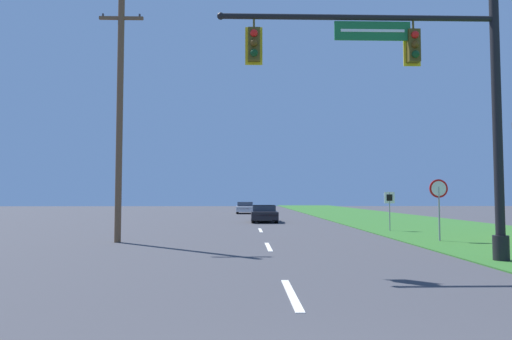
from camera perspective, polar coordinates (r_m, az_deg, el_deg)
The scene contains 8 objects.
grass_verge_right at distance 34.71m, azimuth 17.75°, elevation -6.14°, with size 10.00×110.00×0.04m.
road_center_line at distance 24.82m, azimuth 0.56°, elevation -7.54°, with size 0.16×34.80×0.01m.
signal_mast at distance 14.21m, azimuth 20.94°, elevation 8.69°, with size 8.30×0.47×7.87m.
car_ahead at distance 32.71m, azimuth 1.00°, elevation -5.46°, with size 1.85×4.23×1.19m.
far_car at distance 48.55m, azimuth -1.38°, elevation -4.73°, with size 1.82×4.22×1.19m.
stop_sign at distance 20.11m, azimuth 21.88°, elevation -3.02°, with size 0.76×0.07×2.50m.
route_sign_post at distance 25.14m, azimuth 16.34°, elevation -3.89°, with size 0.55×0.06×2.03m.
utility_pole_near at distance 19.53m, azimuth -16.68°, elevation 6.75°, with size 1.80×0.26×10.10m.
Camera 1 is at (-0.91, -2.73, 1.87)m, focal length 32.00 mm.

